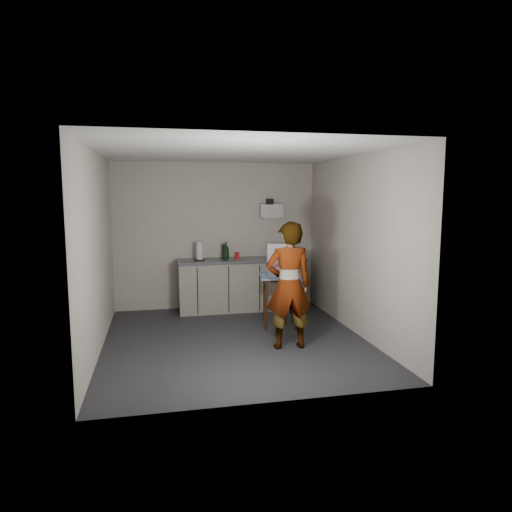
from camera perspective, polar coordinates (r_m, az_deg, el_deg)
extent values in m
plane|color=#29292E|center=(6.54, -2.62, -10.44)|extent=(4.00, 4.00, 0.00)
cube|color=beige|center=(8.22, -4.99, 2.52)|extent=(3.60, 0.02, 2.60)
cube|color=beige|center=(6.79, 12.38, 1.30)|extent=(0.02, 4.00, 2.60)
cube|color=beige|center=(6.22, -19.16, 0.49)|extent=(0.02, 4.00, 2.60)
cube|color=white|center=(6.25, -2.76, 12.83)|extent=(3.60, 4.00, 0.01)
cube|color=black|center=(8.21, -1.84, -6.39)|extent=(2.20, 0.52, 0.08)
cube|color=#AFAB9B|center=(8.12, -1.86, -3.72)|extent=(2.20, 0.58, 0.86)
cube|color=#4F525A|center=(8.05, -1.87, -0.54)|extent=(2.24, 0.62, 0.05)
cube|color=black|center=(7.74, -7.32, -4.35)|extent=(0.02, 0.01, 0.80)
cube|color=black|center=(7.80, -3.43, -4.21)|extent=(0.02, 0.01, 0.80)
cube|color=black|center=(7.90, 0.46, -4.04)|extent=(0.01, 0.01, 0.80)
cube|color=black|center=(8.03, 4.16, -3.87)|extent=(0.02, 0.01, 0.80)
cube|color=white|center=(8.31, 1.92, 5.71)|extent=(0.42, 0.16, 0.24)
cube|color=white|center=(8.37, 1.83, 4.76)|extent=(0.30, 0.06, 0.04)
cube|color=black|center=(8.21, 1.73, 6.80)|extent=(0.14, 0.02, 0.10)
cylinder|color=#3D1C0D|center=(6.89, 1.27, -6.31)|extent=(0.04, 0.04, 0.74)
cylinder|color=#3D1C0D|center=(6.93, 5.06, -6.26)|extent=(0.04, 0.04, 0.74)
cylinder|color=#3D1C0D|center=(7.33, 1.07, -5.45)|extent=(0.04, 0.04, 0.74)
cylinder|color=#3D1C0D|center=(7.37, 4.63, -5.41)|extent=(0.04, 0.04, 0.74)
cube|color=#3D1C0D|center=(7.04, 3.03, -2.78)|extent=(0.64, 0.64, 0.04)
cube|color=navy|center=(7.04, 3.03, -2.53)|extent=(0.72, 0.72, 0.03)
imported|color=#B2A593|center=(6.04, 4.11, -3.69)|extent=(0.63, 0.43, 1.69)
imported|color=black|center=(7.99, -3.78, 0.66)|extent=(0.14, 0.14, 0.30)
cylinder|color=red|center=(8.02, -2.35, 0.06)|extent=(0.07, 0.07, 0.13)
cylinder|color=black|center=(8.05, -4.02, 0.57)|extent=(0.08, 0.08, 0.26)
cylinder|color=black|center=(7.93, -7.06, -0.47)|extent=(0.18, 0.18, 0.02)
cylinder|color=white|center=(7.91, -7.08, 0.69)|extent=(0.12, 0.12, 0.30)
cube|color=silver|center=(8.15, 2.73, -0.19)|extent=(0.41, 0.31, 0.02)
cylinder|color=silver|center=(7.96, 1.70, 0.66)|extent=(0.01, 0.01, 0.27)
cylinder|color=silver|center=(8.05, 4.24, 0.73)|extent=(0.01, 0.01, 0.27)
cylinder|color=silver|center=(8.21, 1.25, 0.88)|extent=(0.01, 0.01, 0.27)
cylinder|color=silver|center=(8.30, 3.72, 0.94)|extent=(0.01, 0.01, 0.27)
cylinder|color=white|center=(8.11, 2.03, 0.64)|extent=(0.05, 0.22, 0.22)
cylinder|color=white|center=(8.13, 2.59, 0.66)|extent=(0.05, 0.22, 0.22)
cylinder|color=white|center=(8.15, 3.15, 0.67)|extent=(0.05, 0.22, 0.22)
cube|color=white|center=(7.09, 2.91, -2.29)|extent=(0.36, 0.36, 0.01)
cube|color=white|center=(6.92, 3.13, -1.97)|extent=(0.33, 0.04, 0.12)
cube|color=white|center=(7.23, 2.70, -1.55)|extent=(0.33, 0.04, 0.12)
cube|color=white|center=(7.05, 1.64, -1.78)|extent=(0.04, 0.33, 0.12)
cube|color=white|center=(7.11, 4.17, -1.73)|extent=(0.04, 0.33, 0.12)
cube|color=white|center=(7.21, 2.70, 0.22)|extent=(0.33, 0.05, 0.33)
cylinder|color=silver|center=(7.08, 2.91, -1.76)|extent=(0.22, 0.22, 0.12)
sphere|color=#E05286|center=(7.02, 2.53, -1.16)|extent=(0.07, 0.07, 0.07)
sphere|color=#508CDA|center=(7.03, 3.41, -1.15)|extent=(0.07, 0.07, 0.07)
sphere|color=#50C457|center=(7.12, 2.84, -1.03)|extent=(0.07, 0.07, 0.07)
sphere|color=#E05286|center=(7.10, 2.46, -1.05)|extent=(0.07, 0.07, 0.07)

